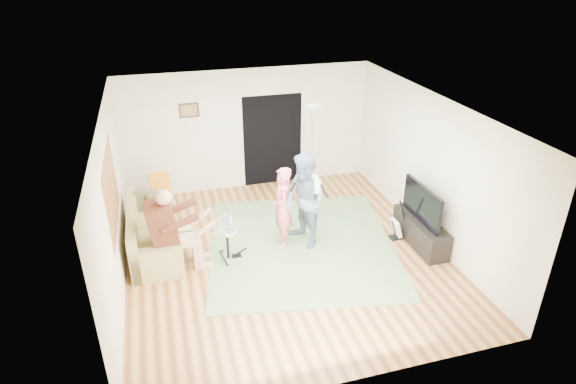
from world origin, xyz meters
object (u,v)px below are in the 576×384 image
object	(u,v)px
sofa	(151,237)
drum_kit	(228,243)
singer	(282,207)
torchiere_lamp	(312,135)
tv_cabinet	(420,232)
television	(422,203)
guitar_spare	(397,228)
guitarist	(305,201)
dining_chair	(164,204)

from	to	relation	value
sofa	drum_kit	bearing A→B (deg)	-26.70
singer	torchiere_lamp	world-z (taller)	torchiere_lamp
tv_cabinet	television	distance (m)	0.60
guitar_spare	tv_cabinet	distance (m)	0.44
singer	guitarist	xyz separation A→B (m)	(0.38, -0.12, 0.12)
torchiere_lamp	dining_chair	bearing A→B (deg)	-176.09
guitarist	sofa	bearing A→B (deg)	-118.55
television	guitarist	bearing A→B (deg)	163.73
singer	tv_cabinet	size ratio (longest dim) A/B	1.09
sofa	singer	bearing A→B (deg)	-10.46
sofa	torchiere_lamp	xyz separation A→B (m)	(3.48, 1.32, 1.14)
tv_cabinet	television	size ratio (longest dim) A/B	1.18
torchiere_lamp	tv_cabinet	size ratio (longest dim) A/B	1.48
sofa	tv_cabinet	world-z (taller)	sofa
guitar_spare	dining_chair	size ratio (longest dim) A/B	0.81
singer	torchiere_lamp	size ratio (longest dim) A/B	0.74
drum_kit	tv_cabinet	bearing A→B (deg)	-7.96
guitar_spare	dining_chair	world-z (taller)	dining_chair
tv_cabinet	dining_chair	bearing A→B (deg)	153.48
tv_cabinet	drum_kit	bearing A→B (deg)	172.04
drum_kit	dining_chair	distance (m)	2.02
torchiere_lamp	tv_cabinet	bearing A→B (deg)	-61.92
singer	dining_chair	distance (m)	2.59
tv_cabinet	television	world-z (taller)	television
guitar_spare	television	size ratio (longest dim) A/B	0.67
singer	dining_chair	bearing A→B (deg)	-117.80
sofa	torchiere_lamp	bearing A→B (deg)	20.80
tv_cabinet	television	bearing A→B (deg)	180.00
guitar_spare	tv_cabinet	world-z (taller)	guitar_spare
sofa	drum_kit	xyz separation A→B (m)	(1.29, -0.65, 0.04)
singer	television	xyz separation A→B (m)	(2.40, -0.71, 0.09)
television	tv_cabinet	bearing A→B (deg)	0.00
torchiere_lamp	singer	bearing A→B (deg)	-122.90
guitarist	torchiere_lamp	bearing A→B (deg)	141.01
dining_chair	television	size ratio (longest dim) A/B	0.82
singer	guitarist	bearing A→B (deg)	81.93
drum_kit	singer	bearing A→B (deg)	11.66
torchiere_lamp	dining_chair	world-z (taller)	torchiere_lamp
sofa	torchiere_lamp	size ratio (longest dim) A/B	1.00
drum_kit	torchiere_lamp	distance (m)	3.14
dining_chair	guitarist	bearing A→B (deg)	-42.97
guitarist	dining_chair	size ratio (longest dim) A/B	1.81
guitar_spare	tv_cabinet	size ratio (longest dim) A/B	0.57
sofa	guitar_spare	bearing A→B (deg)	-10.72
drum_kit	singer	size ratio (longest dim) A/B	0.48
drum_kit	guitarist	world-z (taller)	guitarist
tv_cabinet	guitar_spare	bearing A→B (deg)	138.36
guitarist	television	bearing A→B (deg)	56.60
sofa	dining_chair	world-z (taller)	dining_chair
singer	dining_chair	xyz separation A→B (m)	(-2.05, 1.54, -0.41)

